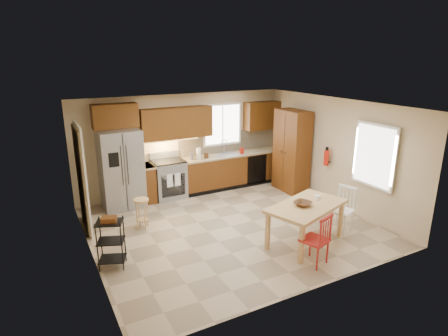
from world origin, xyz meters
TOP-DOWN VIEW (x-y plane):
  - floor at (0.00, 0.00)m, footprint 5.50×5.50m
  - ceiling at (0.00, 0.00)m, footprint 5.50×5.00m
  - wall_back at (0.00, 2.50)m, footprint 5.50×0.02m
  - wall_front at (0.00, -2.50)m, footprint 5.50×0.02m
  - wall_left at (-2.75, 0.00)m, footprint 0.02×5.00m
  - wall_right at (2.75, 0.00)m, footprint 0.02×5.00m
  - refrigerator at (-1.70, 2.12)m, footprint 0.92×0.75m
  - range_stove at (-0.55, 2.19)m, footprint 0.76×0.63m
  - base_cabinet_narrow at (-1.10, 2.20)m, footprint 0.30×0.60m
  - base_cabinet_run at (1.29, 2.20)m, footprint 2.92×0.60m
  - dishwasher at (1.85, 1.91)m, footprint 0.60×0.02m
  - backsplash at (1.29, 2.48)m, footprint 2.92×0.03m
  - upper_over_fridge at (-1.70, 2.33)m, footprint 1.00×0.35m
  - upper_left_block at (-0.25, 2.33)m, footprint 1.80×0.35m
  - upper_right_block at (2.25, 2.33)m, footprint 1.00×0.35m
  - window_back at (1.10, 2.48)m, footprint 1.12×0.04m
  - sink at (1.10, 2.20)m, footprint 0.62×0.46m
  - undercab_glow at (-0.55, 2.30)m, footprint 1.60×0.30m
  - soap_bottle at (1.48, 2.10)m, footprint 0.09×0.09m
  - paper_towel at (0.25, 2.15)m, footprint 0.12×0.12m
  - canister_steel at (0.05, 2.15)m, footprint 0.11×0.11m
  - canister_wood at (0.45, 2.12)m, footprint 0.10×0.10m
  - pantry at (2.43, 1.20)m, footprint 0.50×0.95m
  - fire_extinguisher at (2.63, 0.15)m, footprint 0.12×0.12m
  - window_right at (2.68, -1.15)m, footprint 0.04×1.02m
  - doorway at (-2.67, 1.30)m, footprint 0.04×0.95m
  - dining_table at (0.89, -1.27)m, footprint 1.74×1.32m
  - chair_red at (0.54, -1.92)m, footprint 0.54×0.54m
  - chair_white at (1.84, -1.22)m, footprint 0.54×0.54m
  - table_bowl at (0.79, -1.27)m, footprint 0.40×0.40m
  - table_jar at (1.23, -1.17)m, footprint 0.14×0.14m
  - bar_stool at (-1.64, 0.81)m, footprint 0.38×0.38m
  - utility_cart at (-2.50, -0.42)m, footprint 0.52×0.47m

SIDE VIEW (x-z plane):
  - floor at x=0.00m, z-range 0.00..0.00m
  - bar_stool at x=-1.64m, z-range 0.00..0.62m
  - dining_table at x=0.89m, z-range 0.00..0.75m
  - utility_cart at x=-2.50m, z-range 0.00..0.85m
  - base_cabinet_narrow at x=-1.10m, z-range 0.00..0.90m
  - base_cabinet_run at x=1.29m, z-range 0.00..0.90m
  - dishwasher at x=1.85m, z-range 0.06..0.84m
  - chair_red at x=0.54m, z-range 0.00..0.91m
  - chair_white at x=1.84m, z-range 0.00..0.91m
  - range_stove at x=-0.55m, z-range 0.00..0.92m
  - table_bowl at x=0.79m, z-range 0.73..0.80m
  - table_jar at x=1.23m, z-range 0.73..0.86m
  - sink at x=1.10m, z-range 0.78..0.94m
  - refrigerator at x=-1.70m, z-range 0.00..1.82m
  - canister_wood at x=0.45m, z-range 0.90..1.04m
  - canister_steel at x=0.05m, z-range 0.90..1.08m
  - soap_bottle at x=1.48m, z-range 0.90..1.09m
  - paper_towel at x=0.25m, z-range 0.90..1.18m
  - pantry at x=2.43m, z-range 0.00..2.10m
  - doorway at x=-2.67m, z-range 0.00..2.10m
  - fire_extinguisher at x=2.63m, z-range 0.92..1.28m
  - backsplash at x=1.29m, z-range 0.90..1.45m
  - wall_back at x=0.00m, z-range 0.00..2.50m
  - wall_front at x=0.00m, z-range 0.00..2.50m
  - wall_left at x=-2.75m, z-range 0.00..2.50m
  - wall_right at x=2.75m, z-range 0.00..2.50m
  - undercab_glow at x=-0.55m, z-range 1.43..1.43m
  - window_right at x=2.68m, z-range 0.79..2.11m
  - window_back at x=1.10m, z-range 1.09..2.21m
  - upper_left_block at x=-0.25m, z-range 1.45..2.20m
  - upper_right_block at x=2.25m, z-range 1.45..2.20m
  - upper_over_fridge at x=-1.70m, z-range 1.83..2.38m
  - ceiling at x=0.00m, z-range 2.49..2.51m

